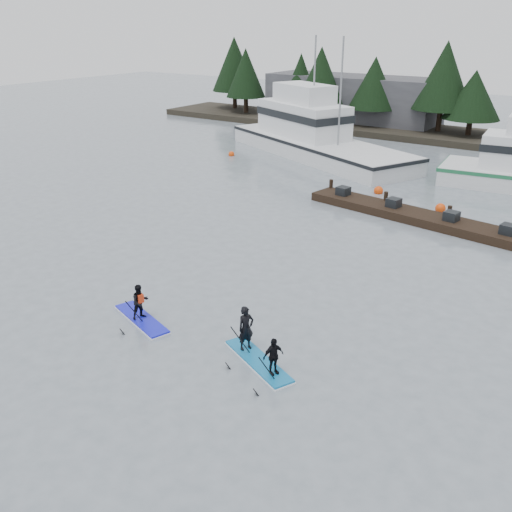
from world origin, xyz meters
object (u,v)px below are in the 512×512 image
Objects in this scene: paddleboard_solo at (141,308)px; fishing_boat_large at (314,146)px; floating_dock at (425,218)px; paddleboard_duo at (258,347)px.

fishing_boat_large is at bearing 124.95° from paddleboard_solo.
fishing_boat_large is 6.14× the size of paddleboard_solo.
floating_dock is 16.70m from paddleboard_duo.
fishing_boat_large is at bearing 148.32° from floating_dock.
fishing_boat_large reaches higher than paddleboard_solo.
paddleboard_duo reaches higher than paddleboard_solo.
fishing_boat_large is 17.54m from floating_dock.
paddleboard_solo is 0.97× the size of paddleboard_duo.
paddleboard_duo is at bearing -80.23° from floating_dock.
fishing_boat_large reaches higher than paddleboard_duo.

